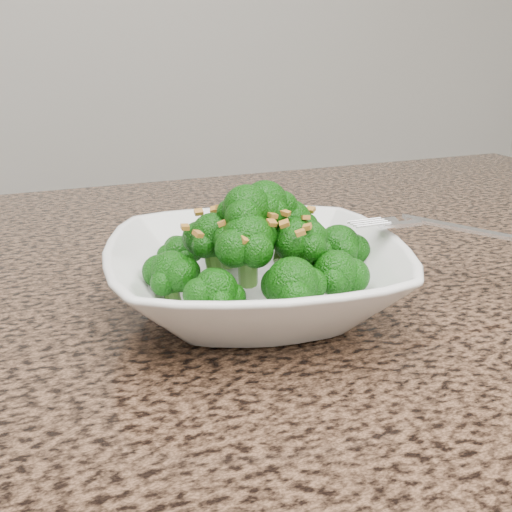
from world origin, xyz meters
name	(u,v)px	position (x,y,z in m)	size (l,w,h in m)	color
granite_counter	(163,332)	(0.00, 0.30, 0.89)	(1.64, 1.04, 0.03)	brown
bowl	(256,277)	(0.08, 0.28, 0.93)	(0.25, 0.25, 0.06)	white
broccoli_pile	(256,201)	(0.08, 0.28, 1.00)	(0.22, 0.22, 0.07)	#105509
garlic_topping	(256,154)	(0.08, 0.28, 1.04)	(0.13, 0.13, 0.01)	#BE802E
fork	(412,223)	(0.22, 0.26, 0.97)	(0.19, 0.03, 0.01)	silver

